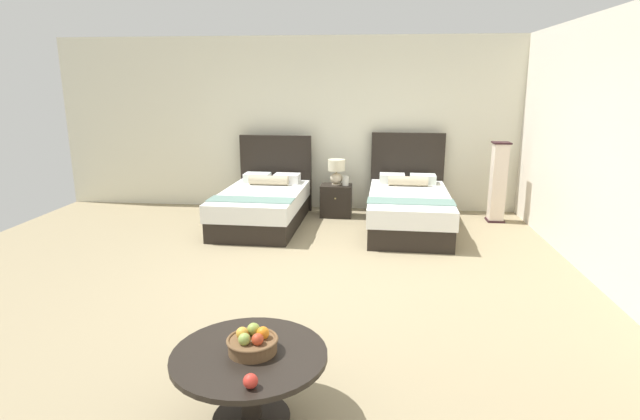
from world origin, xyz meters
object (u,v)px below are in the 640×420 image
object	(u,v)px
nightstand	(336,200)
vase	(346,181)
fruit_bowl	(252,342)
floor_lamp_corner	(498,182)
table_lamp	(336,170)
coffee_table	(250,369)
bed_near_corner	(408,208)
loose_apple	(251,381)
bed_near_window	(263,205)

from	to	relation	value
nightstand	vase	size ratio (longest dim) A/B	3.24
fruit_bowl	floor_lamp_corner	size ratio (longest dim) A/B	0.26
table_lamp	coffee_table	bearing A→B (deg)	-92.18
vase	fruit_bowl	bearing A→B (deg)	-93.69
bed_near_corner	coffee_table	distance (m)	4.72
bed_near_corner	loose_apple	size ratio (longest dim) A/B	26.91
nightstand	fruit_bowl	distance (m)	5.13
bed_near_corner	vase	bearing A→B (deg)	149.67
nightstand	loose_apple	distance (m)	5.50
loose_apple	coffee_table	bearing A→B (deg)	104.70
nightstand	bed_near_window	bearing A→B (deg)	-150.61
vase	loose_apple	world-z (taller)	vase
vase	loose_apple	size ratio (longest dim) A/B	1.89
bed_near_window	fruit_bowl	distance (m)	4.61
loose_apple	floor_lamp_corner	distance (m)	6.00
bed_near_corner	table_lamp	distance (m)	1.34
floor_lamp_corner	vase	bearing A→B (deg)	178.96
table_lamp	bed_near_corner	bearing A→B (deg)	-29.26
coffee_table	nightstand	bearing A→B (deg)	87.81
bed_near_window	vase	bearing A→B (deg)	24.76
bed_near_window	fruit_bowl	size ratio (longest dim) A/B	6.50
fruit_bowl	bed_near_corner	bearing A→B (deg)	74.15
floor_lamp_corner	table_lamp	bearing A→B (deg)	177.64
vase	coffee_table	xyz separation A→B (m)	(-0.35, -5.09, -0.23)
bed_near_window	loose_apple	size ratio (longest dim) A/B	25.05
bed_near_window	nightstand	bearing A→B (deg)	29.39
bed_near_corner	floor_lamp_corner	xyz separation A→B (m)	(1.38, 0.52, 0.30)
table_lamp	fruit_bowl	xyz separation A→B (m)	(-0.18, -5.14, -0.22)
vase	coffee_table	distance (m)	5.11
bed_near_window	fruit_bowl	xyz separation A→B (m)	(0.89, -4.52, 0.23)
bed_near_window	vase	xyz separation A→B (m)	(1.22, 0.56, 0.28)
fruit_bowl	nightstand	bearing A→B (deg)	88.01
bed_near_corner	fruit_bowl	size ratio (longest dim) A/B	6.98
bed_near_corner	bed_near_window	bearing A→B (deg)	-179.93
bed_near_window	loose_apple	bearing A→B (deg)	-78.83
nightstand	vase	distance (m)	0.37
table_lamp	fruit_bowl	size ratio (longest dim) A/B	1.26
bed_near_window	nightstand	xyz separation A→B (m)	(1.07, 0.60, -0.05)
loose_apple	floor_lamp_corner	xyz separation A→B (m)	(2.59, 5.41, 0.10)
loose_apple	table_lamp	bearing A→B (deg)	88.94
loose_apple	bed_near_window	bearing A→B (deg)	101.17
nightstand	fruit_bowl	size ratio (longest dim) A/B	1.59
bed_near_window	bed_near_corner	size ratio (longest dim) A/B	0.93
coffee_table	table_lamp	bearing A→B (deg)	87.82
bed_near_corner	table_lamp	world-z (taller)	bed_near_corner
nightstand	floor_lamp_corner	distance (m)	2.52
bed_near_corner	fruit_bowl	distance (m)	4.70
nightstand	table_lamp	bearing A→B (deg)	90.00
loose_apple	nightstand	bearing A→B (deg)	88.93
fruit_bowl	loose_apple	bearing A→B (deg)	-78.64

